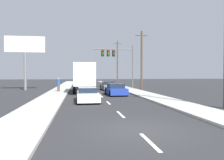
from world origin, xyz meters
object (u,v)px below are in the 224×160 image
(car_gray, at_px, (108,86))
(roadside_billboard, at_px, (25,50))
(utility_pole_mid, at_px, (142,60))
(pedestrian_near_corner, at_px, (59,85))
(car_white, at_px, (88,95))
(car_blue, at_px, (116,90))
(utility_pole_far, at_px, (117,62))
(box_truck, at_px, (84,76))
(traffic_signal_mast, at_px, (115,56))

(car_gray, height_order, roadside_billboard, roadside_billboard)
(utility_pole_mid, xyz_separation_m, pedestrian_near_corner, (-11.32, -2.68, -3.35))
(car_white, xyz_separation_m, pedestrian_near_corner, (-3.16, 9.33, 0.44))
(car_blue, distance_m, utility_pole_far, 26.89)
(car_white, bearing_deg, car_gray, 74.87)
(box_truck, relative_size, traffic_signal_mast, 1.16)
(utility_pole_mid, height_order, pedestrian_near_corner, utility_pole_mid)
(car_blue, bearing_deg, traffic_signal_mast, 80.90)
(car_gray, bearing_deg, car_blue, -91.46)
(box_truck, distance_m, pedestrian_near_corner, 3.27)
(box_truck, relative_size, utility_pole_mid, 0.97)
(box_truck, bearing_deg, roadside_billboard, 147.00)
(box_truck, distance_m, traffic_signal_mast, 9.78)
(car_blue, distance_m, utility_pole_mid, 9.34)
(roadside_billboard, distance_m, pedestrian_near_corner, 8.37)
(car_gray, xyz_separation_m, pedestrian_near_corner, (-6.58, -3.30, 0.39))
(box_truck, height_order, utility_pole_mid, utility_pole_mid)
(utility_pole_mid, xyz_separation_m, roadside_billboard, (-16.32, 2.15, 1.32))
(traffic_signal_mast, distance_m, roadside_billboard, 13.47)
(car_white, distance_m, utility_pole_far, 32.44)
(car_blue, height_order, utility_pole_mid, utility_pole_mid)
(traffic_signal_mast, xyz_separation_m, utility_pole_mid, (3.08, -4.59, -0.84))
(car_white, relative_size, utility_pole_far, 0.46)
(utility_pole_far, bearing_deg, car_blue, -100.56)
(box_truck, height_order, pedestrian_near_corner, box_truck)
(traffic_signal_mast, bearing_deg, utility_pole_mid, -56.14)
(traffic_signal_mast, distance_m, pedestrian_near_corner, 11.76)
(car_gray, bearing_deg, roadside_billboard, 172.47)
(traffic_signal_mast, distance_m, utility_pole_far, 14.79)
(box_truck, height_order, traffic_signal_mast, traffic_signal_mast)
(car_blue, distance_m, traffic_signal_mast, 12.59)
(car_gray, xyz_separation_m, car_blue, (-0.19, -7.61, -0.01))
(utility_pole_mid, height_order, roadside_billboard, utility_pole_mid)
(roadside_billboard, relative_size, pedestrian_near_corner, 4.59)
(roadside_billboard, bearing_deg, utility_pole_far, 46.19)
(box_truck, xyz_separation_m, car_blue, (3.32, -3.91, -1.43))
(traffic_signal_mast, xyz_separation_m, roadside_billboard, (-13.23, -2.44, 0.49))
(box_truck, relative_size, car_white, 1.78)
(car_white, bearing_deg, utility_pole_far, 75.43)
(box_truck, bearing_deg, pedestrian_near_corner, 172.44)
(car_blue, xyz_separation_m, pedestrian_near_corner, (-6.38, 4.31, 0.39))
(car_blue, distance_m, pedestrian_near_corner, 7.72)
(utility_pole_far, bearing_deg, roadside_billboard, -133.81)
(car_gray, bearing_deg, traffic_signal_mast, 67.30)
(car_blue, height_order, roadside_billboard, roadside_billboard)
(car_gray, relative_size, utility_pole_mid, 0.49)
(utility_pole_mid, distance_m, pedestrian_near_corner, 12.11)
(roadside_billboard, bearing_deg, utility_pole_mid, -7.52)
(box_truck, xyz_separation_m, traffic_signal_mast, (5.17, 7.68, 3.15))
(car_gray, relative_size, car_blue, 1.00)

